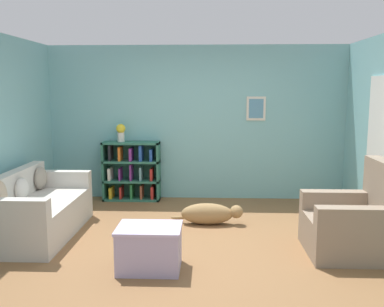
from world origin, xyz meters
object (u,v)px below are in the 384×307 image
object	(u,v)px
vase	(121,132)
coffee_table	(149,247)
bookshelf	(132,171)
recliner_chair	(356,223)
couch	(36,211)
dog	(210,214)

from	to	relation	value
vase	coffee_table	bearing A→B (deg)	-72.95
coffee_table	vase	bearing A→B (deg)	107.05
bookshelf	vase	world-z (taller)	vase
recliner_chair	bookshelf	bearing A→B (deg)	142.48
bookshelf	vase	xyz separation A→B (m)	(-0.17, -0.02, 0.67)
recliner_chair	couch	bearing A→B (deg)	173.41
recliner_chair	coffee_table	size ratio (longest dim) A/B	1.61
bookshelf	dog	size ratio (longest dim) A/B	0.99
recliner_chair	dog	world-z (taller)	recliner_chair
couch	dog	bearing A→B (deg)	13.61
couch	recliner_chair	bearing A→B (deg)	-6.59
coffee_table	couch	bearing A→B (deg)	148.19
couch	coffee_table	xyz separation A→B (m)	(1.60, -0.99, -0.08)
vase	couch	bearing A→B (deg)	-111.99
bookshelf	dog	world-z (taller)	bookshelf
bookshelf	coffee_table	bearing A→B (deg)	-76.23
dog	bookshelf	bearing A→B (deg)	135.35
couch	recliner_chair	size ratio (longest dim) A/B	1.66
couch	bookshelf	bearing A→B (deg)	63.86
couch	dog	xyz separation A→B (m)	(2.23, 0.54, -0.17)
dog	vase	world-z (taller)	vase
couch	dog	distance (m)	2.30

